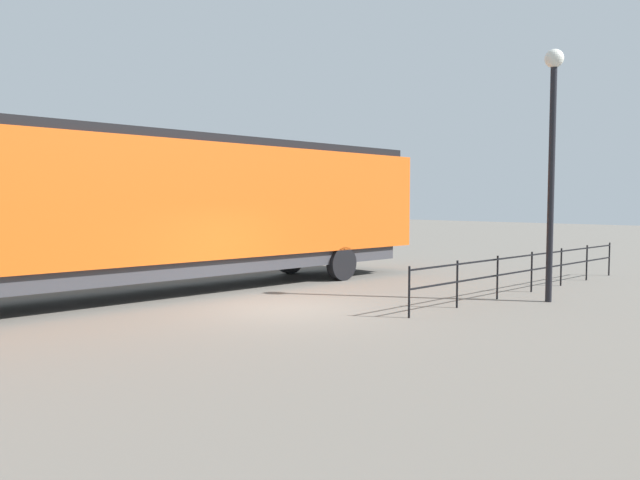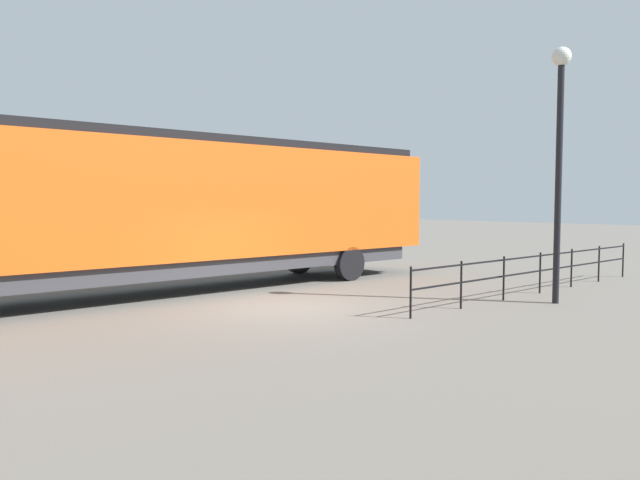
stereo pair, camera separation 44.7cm
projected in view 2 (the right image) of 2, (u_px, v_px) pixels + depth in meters
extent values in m
plane|color=#666059|center=(289.00, 308.00, 14.38)|extent=(120.00, 120.00, 0.00)
cube|color=#D15114|center=(161.00, 201.00, 16.35)|extent=(2.91, 18.47, 3.14)
cube|color=black|center=(367.00, 214.00, 21.66)|extent=(2.79, 2.40, 2.20)
cube|color=black|center=(160.00, 139.00, 16.24)|extent=(2.62, 17.73, 0.24)
cube|color=#38383D|center=(163.00, 266.00, 16.47)|extent=(2.62, 16.99, 0.45)
cylinder|color=black|center=(299.00, 258.00, 21.34)|extent=(0.30, 1.10, 1.10)
cylinder|color=black|center=(349.00, 264.00, 19.38)|extent=(0.30, 1.10, 1.10)
cylinder|color=black|center=(558.00, 184.00, 14.86)|extent=(0.16, 0.16, 5.98)
sphere|color=silver|center=(562.00, 56.00, 14.66)|extent=(0.46, 0.46, 0.46)
cube|color=black|center=(540.00, 256.00, 16.63)|extent=(0.04, 11.08, 0.04)
cube|color=black|center=(540.00, 271.00, 16.66)|extent=(0.04, 11.08, 0.04)
cylinder|color=black|center=(411.00, 293.00, 13.02)|extent=(0.05, 0.05, 1.15)
cylinder|color=black|center=(461.00, 285.00, 14.24)|extent=(0.05, 0.05, 1.15)
cylinder|color=black|center=(504.00, 278.00, 15.45)|extent=(0.05, 0.05, 1.15)
cylinder|color=black|center=(540.00, 273.00, 16.66)|extent=(0.05, 0.05, 1.15)
cylinder|color=black|center=(571.00, 268.00, 17.87)|extent=(0.05, 0.05, 1.15)
cylinder|color=black|center=(599.00, 264.00, 19.09)|extent=(0.05, 0.05, 1.15)
cylinder|color=black|center=(623.00, 260.00, 20.30)|extent=(0.05, 0.05, 1.15)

